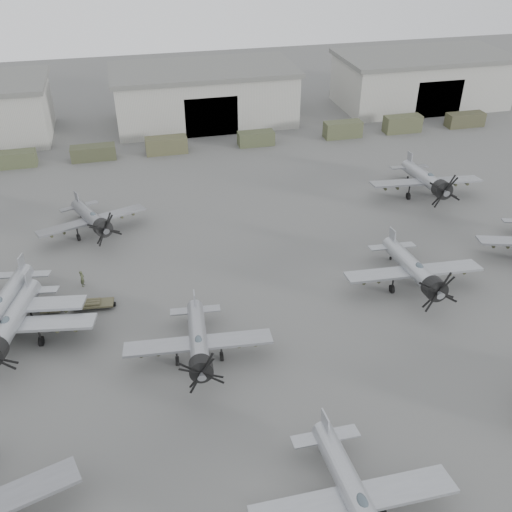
{
  "coord_description": "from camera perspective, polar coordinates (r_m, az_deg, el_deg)",
  "views": [
    {
      "loc": [
        -12.9,
        -28.3,
        32.13
      ],
      "look_at": [
        -2.27,
        16.39,
        2.5
      ],
      "focal_mm": 40.0,
      "sensor_mm": 36.0,
      "label": 1
    }
  ],
  "objects": [
    {
      "name": "aircraft_near_1",
      "position": [
        36.43,
        10.06,
        -22.96
      ],
      "size": [
        12.47,
        11.22,
        5.02
      ],
      "rotation": [
        0.0,
        0.0,
        -0.0
      ],
      "color": "#A0A3A9",
      "rests_on": "ground"
    },
    {
      "name": "hangar_right",
      "position": [
        107.28,
        16.17,
        16.6
      ],
      "size": [
        29.0,
        14.8,
        8.7
      ],
      "color": "#A4A49A",
      "rests_on": "ground"
    },
    {
      "name": "ground",
      "position": [
        44.72,
        7.94,
        -13.53
      ],
      "size": [
        220.0,
        220.0,
        0.0
      ],
      "primitive_type": "plane",
      "color": "#525250",
      "rests_on": "ground"
    },
    {
      "name": "support_truck_1",
      "position": [
        85.69,
        -23.23,
        8.87
      ],
      "size": [
        6.42,
        2.2,
        2.13
      ],
      "primitive_type": "cube",
      "color": "#434A30",
      "rests_on": "ground"
    },
    {
      "name": "aircraft_far_1",
      "position": [
        72.63,
        16.77,
        7.28
      ],
      "size": [
        13.73,
        12.36,
        5.46
      ],
      "rotation": [
        0.0,
        0.0,
        -0.1
      ],
      "color": "#999BA1",
      "rests_on": "ground"
    },
    {
      "name": "support_truck_2",
      "position": [
        84.41,
        -15.96,
        9.9
      ],
      "size": [
        6.13,
        2.2,
        2.0
      ],
      "primitive_type": "cube",
      "color": "#3A3E28",
      "rests_on": "ground"
    },
    {
      "name": "support_truck_4",
      "position": [
        86.3,
        -0.0,
        11.68
      ],
      "size": [
        5.35,
        2.2,
        2.02
      ],
      "primitive_type": "cube",
      "color": "#42482F",
      "rests_on": "ground"
    },
    {
      "name": "aircraft_mid_1",
      "position": [
        45.49,
        -5.78,
        -8.61
      ],
      "size": [
        11.88,
        10.69,
        4.73
      ],
      "rotation": [
        0.0,
        0.0,
        -0.09
      ],
      "color": "gray",
      "rests_on": "ground"
    },
    {
      "name": "support_truck_7",
      "position": [
        99.55,
        20.18,
        12.68
      ],
      "size": [
        6.08,
        2.2,
        2.17
      ],
      "primitive_type": "cube",
      "color": "#3E3E28",
      "rests_on": "ground"
    },
    {
      "name": "support_truck_5",
      "position": [
        90.16,
        8.67,
        12.4
      ],
      "size": [
        5.76,
        2.2,
        2.44
      ],
      "primitive_type": "cube",
      "color": "#454A30",
      "rests_on": "ground"
    },
    {
      "name": "support_truck_6",
      "position": [
        94.13,
        14.44,
        12.67
      ],
      "size": [
        5.83,
        2.2,
        2.57
      ],
      "primitive_type": "cube",
      "color": "#44482F",
      "rests_on": "ground"
    },
    {
      "name": "aircraft_mid_2",
      "position": [
        54.9,
        15.64,
        -1.38
      ],
      "size": [
        13.05,
        11.75,
        5.21
      ],
      "rotation": [
        0.0,
        0.0,
        -0.06
      ],
      "color": "#9FA3A8",
      "rests_on": "ground"
    },
    {
      "name": "support_truck_3",
      "position": [
        84.37,
        -8.95,
        10.9
      ],
      "size": [
        5.93,
        2.2,
        2.37
      ],
      "primitive_type": "cube",
      "color": "#494930",
      "rests_on": "ground"
    },
    {
      "name": "ground_crew",
      "position": [
        56.92,
        -16.98,
        -2.17
      ],
      "size": [
        0.54,
        0.69,
        1.68
      ],
      "primitive_type": "imported",
      "rotation": [
        0.0,
        0.0,
        1.31
      ],
      "color": "#3A402A",
      "rests_on": "ground"
    },
    {
      "name": "tug_trailer",
      "position": [
        54.46,
        -18.41,
        -4.68
      ],
      "size": [
        6.55,
        1.92,
        1.3
      ],
      "rotation": [
        0.0,
        0.0,
        -0.11
      ],
      "color": "#47442E",
      "rests_on": "ground"
    },
    {
      "name": "aircraft_far_0",
      "position": [
        64.14,
        -16.04,
        3.6
      ],
      "size": [
        11.88,
        10.7,
        4.77
      ],
      "rotation": [
        0.0,
        0.0,
        0.33
      ],
      "color": "gray",
      "rests_on": "ground"
    },
    {
      "name": "aircraft_mid_0",
      "position": [
        50.6,
        -23.38,
        -6.3
      ],
      "size": [
        13.56,
        12.2,
        5.38
      ],
      "rotation": [
        0.0,
        0.0,
        -0.15
      ],
      "color": "#999DA2",
      "rests_on": "ground"
    },
    {
      "name": "hangar_center",
      "position": [
        95.32,
        -5.21,
        15.76
      ],
      "size": [
        29.0,
        14.8,
        8.7
      ],
      "color": "#A4A49A",
      "rests_on": "ground"
    },
    {
      "name": "aircraft_extra_154",
      "position": [
        53.02,
        -23.96,
        -4.51
      ],
      "size": [
        13.56,
        12.2,
        5.38
      ],
      "rotation": [
        0.0,
        0.0,
        -0.15
      ],
      "color": "#999DA2",
      "rests_on": "ground"
    }
  ]
}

